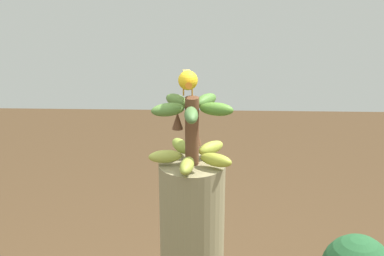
% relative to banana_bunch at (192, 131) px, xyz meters
% --- Properties ---
extents(banana_bunch, '(0.28, 0.28, 0.23)m').
position_rel_banana_bunch_xyz_m(banana_bunch, '(0.00, 0.00, 0.00)').
color(banana_bunch, brown).
rests_on(banana_bunch, banana_tree).
extents(perched_bird, '(0.22, 0.06, 0.09)m').
position_rel_banana_bunch_xyz_m(perched_bird, '(-0.00, -0.01, 0.17)').
color(perched_bird, '#C68933').
rests_on(perched_bird, banana_bunch).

